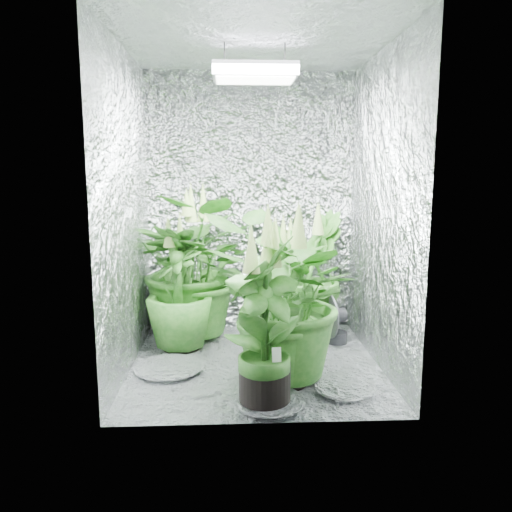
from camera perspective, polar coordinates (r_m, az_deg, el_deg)
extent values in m
plane|color=silver|center=(3.36, -0.13, -12.13)|extent=(1.60, 1.60, 0.00)
cube|color=silver|center=(3.93, -0.67, 6.04)|extent=(1.60, 0.02, 2.00)
cube|color=silver|center=(2.33, 0.76, 3.63)|extent=(1.60, 0.02, 2.00)
cube|color=silver|center=(3.19, -14.68, 4.92)|extent=(0.02, 1.60, 2.00)
cube|color=silver|center=(3.27, 14.09, 5.04)|extent=(0.02, 1.60, 2.00)
cube|color=silver|center=(3.21, -0.14, 23.23)|extent=(1.60, 1.60, 0.01)
cube|color=gray|center=(3.18, -0.14, 20.25)|extent=(0.50, 0.30, 0.08)
cube|color=white|center=(3.17, -0.14, 19.45)|extent=(0.46, 0.26, 0.01)
cylinder|color=black|center=(3.19, -3.63, 22.09)|extent=(0.01, 0.01, 0.13)
cylinder|color=black|center=(3.21, 3.32, 22.03)|extent=(0.01, 0.01, 0.13)
cylinder|color=black|center=(3.86, -7.04, -7.29)|extent=(0.29, 0.29, 0.26)
cylinder|color=#4E3B1D|center=(3.82, -7.07, -5.66)|extent=(0.26, 0.26, 0.03)
imported|color=#134711|center=(3.75, -7.17, -0.97)|extent=(1.18, 1.18, 1.06)
cone|color=olive|center=(3.70, -7.32, 6.17)|extent=(0.09, 0.09, 0.26)
cylinder|color=black|center=(3.85, 3.03, -7.55)|extent=(0.25, 0.25, 0.22)
cylinder|color=#4E3B1D|center=(3.82, 3.04, -6.19)|extent=(0.23, 0.23, 0.03)
imported|color=#134711|center=(3.76, 3.08, -2.65)|extent=(0.61, 0.61, 0.84)
cone|color=olive|center=(3.70, 3.13, 2.90)|extent=(0.08, 0.08, 0.22)
cylinder|color=black|center=(3.87, 6.43, -7.38)|extent=(0.26, 0.26, 0.23)
cylinder|color=#4E3B1D|center=(3.84, 6.46, -5.92)|extent=(0.24, 0.24, 0.03)
imported|color=#134711|center=(3.78, 6.54, -1.89)|extent=(0.64, 0.64, 0.93)
cone|color=olive|center=(3.72, 6.66, 4.32)|extent=(0.08, 0.08, 0.23)
cylinder|color=black|center=(3.62, -8.58, -8.64)|extent=(0.26, 0.26, 0.23)
cylinder|color=#4E3B1D|center=(3.59, -8.62, -7.10)|extent=(0.24, 0.24, 0.03)
imported|color=#134711|center=(3.53, -8.72, -3.33)|extent=(0.60, 0.60, 0.86)
cone|color=olive|center=(3.47, -8.87, 2.74)|extent=(0.08, 0.08, 0.23)
cylinder|color=black|center=(3.03, 3.23, -12.06)|extent=(0.28, 0.28, 0.25)
cylinder|color=#4E3B1D|center=(2.99, 3.25, -10.09)|extent=(0.26, 0.26, 0.03)
imported|color=#134711|center=(2.91, 3.30, -4.79)|extent=(1.20, 1.20, 0.98)
cone|color=olive|center=(2.83, 3.39, 3.69)|extent=(0.09, 0.09, 0.25)
cylinder|color=black|center=(2.74, 1.01, -14.47)|extent=(0.28, 0.28, 0.25)
cylinder|color=#4E3B1D|center=(2.70, 1.02, -12.37)|extent=(0.25, 0.25, 0.03)
imported|color=#134711|center=(2.62, 1.04, -7.27)|extent=(0.65, 0.65, 0.91)
cone|color=olive|center=(2.53, 1.06, 1.28)|extent=(0.09, 0.09, 0.25)
cylinder|color=black|center=(3.76, 9.24, -9.15)|extent=(0.15, 0.15, 0.08)
cylinder|color=black|center=(3.71, 9.31, -6.70)|extent=(0.12, 0.12, 0.11)
cylinder|color=#4C4C51|center=(3.69, 8.41, -6.78)|extent=(0.08, 0.31, 0.32)
torus|color=#4C4C51|center=(3.69, 8.41, -6.78)|extent=(0.08, 0.32, 0.33)
cube|color=white|center=(2.65, 2.37, -11.21)|extent=(0.05, 0.03, 0.08)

